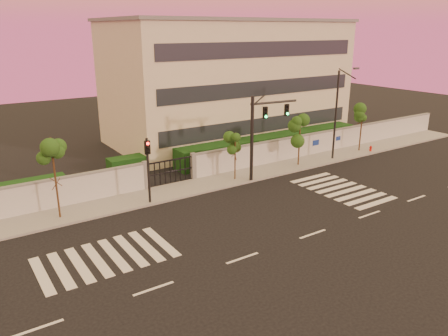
{
  "coord_description": "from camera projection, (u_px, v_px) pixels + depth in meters",
  "views": [
    {
      "loc": [
        -16.89,
        -16.13,
        11.29
      ],
      "look_at": [
        -2.14,
        6.0,
        2.79
      ],
      "focal_mm": 35.0,
      "sensor_mm": 36.0,
      "label": 1
    }
  ],
  "objects": [
    {
      "name": "traffic_signal_main",
      "position": [
        261.0,
        127.0,
        32.92
      ],
      "size": [
        4.18,
        0.64,
        6.62
      ],
      "rotation": [
        0.0,
        0.0,
        -0.12
      ],
      "color": "black",
      "rests_on": "ground"
    },
    {
      "name": "ground",
      "position": [
        313.0,
        234.0,
        25.14
      ],
      "size": [
        120.0,
        120.0,
        0.0
      ],
      "primitive_type": "plane",
      "color": "black",
      "rests_on": "ground"
    },
    {
      "name": "traffic_signal_secondary",
      "position": [
        148.0,
        163.0,
        28.55
      ],
      "size": [
        0.36,
        0.34,
        4.58
      ],
      "rotation": [
        0.0,
        0.0,
        -0.31
      ],
      "color": "black",
      "rests_on": "ground"
    },
    {
      "name": "fire_hydrant",
      "position": [
        371.0,
        149.0,
        41.58
      ],
      "size": [
        0.26,
        0.25,
        0.68
      ],
      "rotation": [
        0.0,
        0.0,
        -0.14
      ],
      "color": "red",
      "rests_on": "ground"
    },
    {
      "name": "road_markings",
      "position": [
        251.0,
        218.0,
        27.28
      ],
      "size": [
        57.0,
        7.62,
        0.02
      ],
      "color": "silver",
      "rests_on": "ground"
    },
    {
      "name": "street_tree_f",
      "position": [
        362.0,
        117.0,
        40.99
      ],
      "size": [
        1.51,
        1.2,
        4.6
      ],
      "color": "#382314",
      "rests_on": "ground"
    },
    {
      "name": "street_tree_e",
      "position": [
        300.0,
        131.0,
        36.67
      ],
      "size": [
        1.5,
        1.19,
        4.19
      ],
      "color": "#382314",
      "rests_on": "ground"
    },
    {
      "name": "perimeter_wall",
      "position": [
        206.0,
        165.0,
        34.38
      ],
      "size": [
        60.0,
        0.36,
        2.2
      ],
      "color": "#BABCC1",
      "rests_on": "ground"
    },
    {
      "name": "street_tree_d",
      "position": [
        235.0,
        146.0,
        33.17
      ],
      "size": [
        1.31,
        1.04,
        3.82
      ],
      "color": "#382314",
      "rests_on": "ground"
    },
    {
      "name": "street_tree_c",
      "position": [
        53.0,
        160.0,
        25.99
      ],
      "size": [
        1.42,
        1.13,
        5.21
      ],
      "color": "#382314",
      "rests_on": "ground"
    },
    {
      "name": "institutional_building",
      "position": [
        228.0,
        80.0,
        45.45
      ],
      "size": [
        24.4,
        12.4,
        12.25
      ],
      "color": "beige",
      "rests_on": "ground"
    },
    {
      "name": "sidewalk",
      "position": [
        215.0,
        182.0,
        33.44
      ],
      "size": [
        60.0,
        3.0,
        0.15
      ],
      "primitive_type": "cube",
      "color": "gray",
      "rests_on": "ground"
    },
    {
      "name": "hedge_row",
      "position": [
        200.0,
        158.0,
        37.19
      ],
      "size": [
        41.0,
        4.25,
        1.8
      ],
      "color": "#0F3513",
      "rests_on": "ground"
    },
    {
      "name": "streetlight_east",
      "position": [
        338.0,
        111.0,
        37.91
      ],
      "size": [
        0.49,
        1.99,
        8.29
      ],
      "color": "black",
      "rests_on": "ground"
    }
  ]
}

